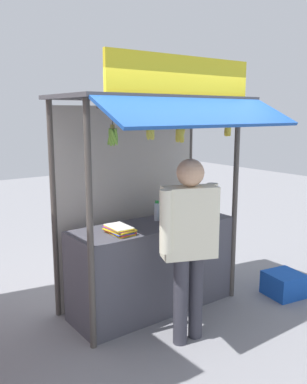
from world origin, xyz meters
TOP-DOWN VIEW (x-y plane):
  - ground_plane at (0.00, 0.00)m, footprint 20.00×20.00m
  - stall_counter at (0.00, 0.00)m, footprint 1.85×0.62m
  - stall_structure at (0.00, 0.12)m, footprint 2.05×1.52m
  - water_bottle_right at (0.85, 0.02)m, footprint 0.08×0.08m
  - water_bottle_back_right at (0.12, 0.09)m, footprint 0.06×0.06m
  - water_bottle_mid_left at (0.32, 0.10)m, footprint 0.08×0.08m
  - magazine_stack_rear_center at (0.26, -0.12)m, footprint 0.25×0.30m
  - magazine_stack_front_left at (-0.49, -0.10)m, footprint 0.23×0.33m
  - magazine_stack_mid_right at (0.54, 0.01)m, footprint 0.27×0.30m
  - banana_bunch_inner_right at (0.01, -0.41)m, footprint 0.11×0.11m
  - banana_bunch_inner_left at (-0.74, -0.41)m, footprint 0.10×0.11m
  - banana_bunch_leftmost at (0.66, -0.41)m, footprint 0.09×0.09m
  - banana_bunch_rightmost at (-0.34, -0.41)m, footprint 0.09×0.10m
  - vendor_person at (-0.14, -0.74)m, footprint 0.66×0.38m
  - plastic_crate at (1.43, -0.68)m, footprint 0.46×0.46m

SIDE VIEW (x-z plane):
  - ground_plane at x=0.00m, z-range 0.00..0.00m
  - plastic_crate at x=1.43m, z-range 0.00..0.28m
  - stall_counter at x=0.00m, z-range 0.00..0.97m
  - magazine_stack_rear_center at x=0.26m, z-range 0.97..1.03m
  - magazine_stack_front_left at x=-0.49m, z-range 0.97..1.04m
  - magazine_stack_mid_right at x=0.54m, z-range 0.97..1.05m
  - vendor_person at x=-0.14m, z-range 0.18..1.92m
  - water_bottle_back_right at x=0.12m, z-range 0.96..1.18m
  - water_bottle_right at x=0.85m, z-range 0.96..1.23m
  - water_bottle_mid_left at x=0.32m, z-range 0.96..1.25m
  - stall_structure at x=0.00m, z-range 0.27..2.93m
  - banana_bunch_inner_right at x=0.01m, z-range 1.78..2.10m
  - banana_bunch_inner_left at x=-0.74m, z-range 1.79..2.10m
  - banana_bunch_leftmost at x=0.66m, z-range 1.82..2.10m
  - banana_bunch_rightmost at x=-0.34m, z-range 1.83..2.11m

